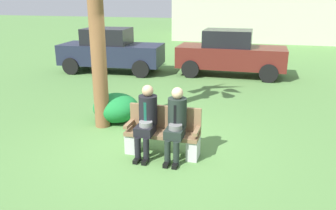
% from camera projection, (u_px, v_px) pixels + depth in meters
% --- Properties ---
extents(ground_plane, '(80.00, 80.00, 0.00)m').
position_uv_depth(ground_plane, '(154.00, 147.00, 6.67)').
color(ground_plane, '#548241').
extents(park_bench, '(1.37, 0.44, 0.90)m').
position_uv_depth(park_bench, '(163.00, 134.00, 6.29)').
color(park_bench, brown).
rests_on(park_bench, ground).
extents(seated_man_left, '(0.34, 0.72, 1.32)m').
position_uv_depth(seated_man_left, '(147.00, 118.00, 6.15)').
color(seated_man_left, black).
rests_on(seated_man_left, ground).
extents(seated_man_right, '(0.34, 0.72, 1.32)m').
position_uv_depth(seated_man_right, '(176.00, 120.00, 6.01)').
color(seated_man_right, '#1E2823').
rests_on(seated_man_right, ground).
extents(shrub_near_bench, '(1.09, 0.99, 0.68)m').
position_uv_depth(shrub_near_bench, '(116.00, 108.00, 7.94)').
color(shrub_near_bench, '#1B7734').
rests_on(shrub_near_bench, ground).
extents(parked_car_near, '(4.00, 1.93, 1.68)m').
position_uv_depth(parked_car_near, '(111.00, 50.00, 13.06)').
color(parked_car_near, '#1E2338').
rests_on(parked_car_near, ground).
extents(parked_car_far, '(3.90, 1.70, 1.68)m').
position_uv_depth(parked_car_far, '(230.00, 53.00, 12.45)').
color(parked_car_far, '#591E19').
rests_on(parked_car_far, ground).
extents(street_lamp, '(0.24, 0.24, 3.39)m').
position_uv_depth(street_lamp, '(99.00, 18.00, 12.03)').
color(street_lamp, black).
rests_on(street_lamp, ground).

